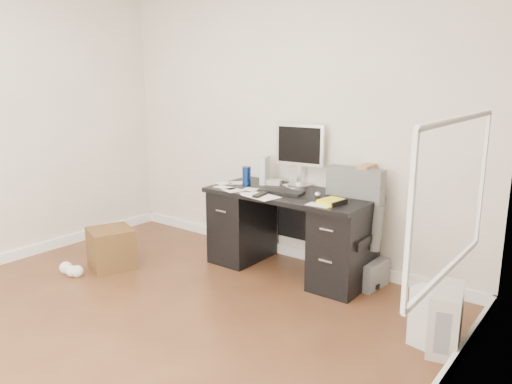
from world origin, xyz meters
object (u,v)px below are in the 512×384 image
Objects in this scene: desk at (290,229)px; lcd_monitor at (300,155)px; office_chair at (345,229)px; pc_tower at (445,318)px; keyboard at (281,192)px; wicker_basket at (111,248)px.

lcd_monitor reaches higher than desk.
office_chair reaches higher than pc_tower.
keyboard is 1.09× the size of wicker_basket.
office_chair is at bearing 2.12° from keyboard.
office_chair is at bearing 26.18° from wicker_basket.
keyboard reaches higher than wicker_basket.
lcd_monitor is at bearing 103.85° from desk.
pc_tower is (1.61, -0.74, -0.84)m from lcd_monitor.
keyboard is 1.74m from pc_tower.
keyboard is at bearing -116.32° from desk.
desk is at bearing 56.13° from keyboard.
desk is 0.56m from office_chair.
desk is at bearing 179.49° from office_chair.
desk is 3.59× the size of pc_tower.
keyboard is at bearing 153.35° from pc_tower.
keyboard is 1.68m from wicker_basket.
desk is 2.52× the size of lcd_monitor.
lcd_monitor is 1.46× the size of keyboard.
pc_tower is 2.96m from wicker_basket.
keyboard is 0.65m from office_chair.
keyboard is (0.02, -0.33, -0.29)m from lcd_monitor.
office_chair is at bearing 1.56° from desk.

